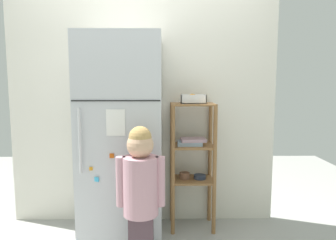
{
  "coord_description": "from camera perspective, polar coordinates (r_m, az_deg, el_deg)",
  "views": [
    {
      "loc": [
        0.19,
        -2.55,
        1.34
      ],
      "look_at": [
        0.23,
        0.02,
        1.03
      ],
      "focal_mm": 32.96,
      "sensor_mm": 36.0,
      "label": 1
    }
  ],
  "objects": [
    {
      "name": "ground_plane",
      "position": [
        2.88,
        -4.93,
        -20.83
      ],
      "size": [
        6.0,
        6.0,
        0.0
      ],
      "primitive_type": "plane",
      "color": "#999993"
    },
    {
      "name": "kitchen_wall_back",
      "position": [
        2.95,
        -4.62,
        2.41
      ],
      "size": [
        2.52,
        0.03,
        2.22
      ],
      "primitive_type": "cube",
      "color": "silver",
      "rests_on": "ground"
    },
    {
      "name": "fruit_bin",
      "position": [
        2.77,
        4.73,
        3.86
      ],
      "size": [
        0.22,
        0.15,
        0.08
      ],
      "color": "white",
      "rests_on": "pantry_shelf_unit"
    },
    {
      "name": "refrigerator",
      "position": [
        2.63,
        -8.37,
        -3.66
      ],
      "size": [
        0.66,
        0.7,
        1.72
      ],
      "color": "silver",
      "rests_on": "ground"
    },
    {
      "name": "pantry_shelf_unit",
      "position": [
        2.83,
        4.48,
        -6.37
      ],
      "size": [
        0.4,
        0.31,
        1.16
      ],
      "color": "olive",
      "rests_on": "ground"
    },
    {
      "name": "child_standing",
      "position": [
        2.18,
        -5.08,
        -11.95
      ],
      "size": [
        0.34,
        0.25,
        1.05
      ],
      "color": "#4D3941",
      "rests_on": "ground"
    }
  ]
}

